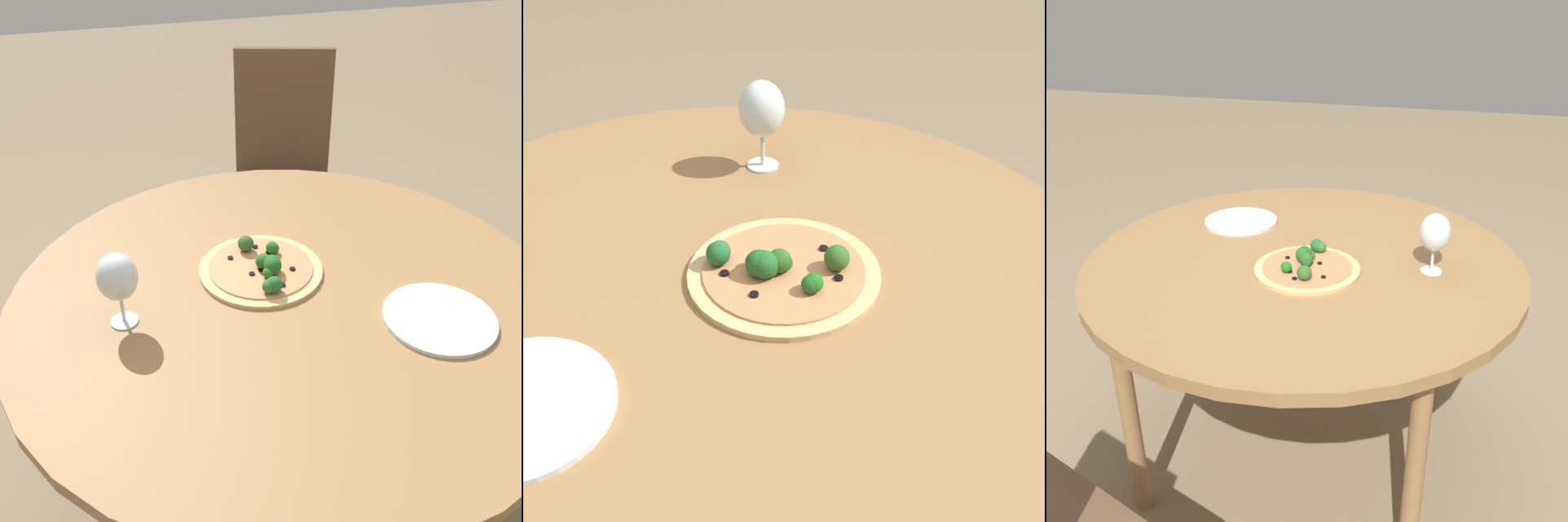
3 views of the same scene
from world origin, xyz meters
The scene contains 6 objects.
ground_plane centered at (0.00, 0.00, 0.00)m, with size 12.00×12.00×0.00m, color #847056.
dining_table centered at (0.00, 0.00, 0.65)m, with size 1.27×1.27×0.71m.
chair centered at (0.34, 0.98, 0.50)m, with size 0.51×0.51×0.95m.
pizza centered at (-0.03, 0.08, 0.72)m, with size 0.30×0.30×0.06m.
wine_glass centered at (-0.37, 0.00, 0.82)m, with size 0.09×0.09×0.17m.
plate_near centered at (0.28, -0.20, 0.71)m, with size 0.24×0.24×0.01m.
Camera 1 is at (-0.38, -1.00, 1.52)m, focal length 40.00 mm.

